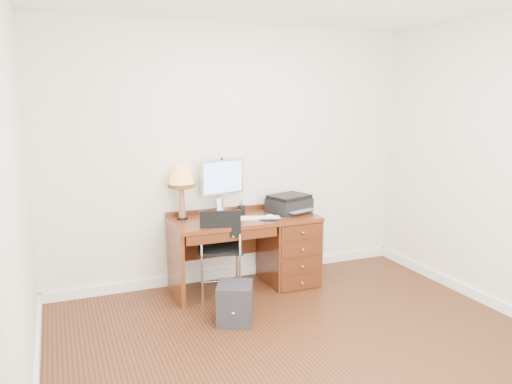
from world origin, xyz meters
name	(u,v)px	position (x,y,z in m)	size (l,w,h in m)	color
ground	(308,348)	(0.00, 0.00, 0.00)	(4.00, 4.00, 0.00)	#371A0C
room_shell	(275,311)	(0.00, 0.63, 0.05)	(4.00, 4.00, 4.00)	silver
desk	(273,245)	(0.32, 1.40, 0.41)	(1.50, 0.67, 0.75)	#5F2914
monitor	(223,180)	(-0.15, 1.64, 1.11)	(0.49, 0.21, 0.57)	silver
keyboard	(259,218)	(0.12, 1.30, 0.76)	(0.41, 0.12, 0.02)	white
mouse_pad	(269,218)	(0.21, 1.25, 0.76)	(0.23, 0.23, 0.05)	black
printer	(289,204)	(0.53, 1.45, 0.84)	(0.50, 0.44, 0.19)	black
leg_lamp	(181,180)	(-0.61, 1.58, 1.15)	(0.27, 0.27, 0.55)	black
phone	(219,211)	(-0.22, 1.55, 0.81)	(0.09, 0.09, 0.19)	white
pen_cup	(241,210)	(0.01, 1.53, 0.80)	(0.08, 0.08, 0.10)	black
chair	(222,243)	(-0.30, 1.24, 0.55)	(0.53, 0.53, 0.91)	black
equipment_box	(235,303)	(-0.38, 0.66, 0.18)	(0.30, 0.30, 0.35)	black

